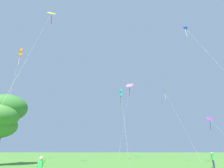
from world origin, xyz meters
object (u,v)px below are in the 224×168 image
object	(u,v)px
tree_right_cluster	(3,115)
kite_red_high	(167,95)
kite_blue_delta	(185,28)
kite_orange_box	(20,53)
kite_purple_streamer	(211,121)
kite_pink_low	(129,88)
kite_teal_box	(121,93)
kite_yellow_diamond	(48,20)
person_near_tree	(213,158)

from	to	relation	value
tree_right_cluster	kite_red_high	bearing A→B (deg)	36.73
kite_blue_delta	kite_orange_box	world-z (taller)	kite_orange_box
kite_purple_streamer	kite_orange_box	bearing A→B (deg)	176.46
kite_pink_low	kite_purple_streamer	distance (m)	25.58
kite_teal_box	tree_right_cluster	bearing A→B (deg)	-139.63
kite_teal_box	kite_yellow_diamond	bearing A→B (deg)	-123.33
tree_right_cluster	kite_teal_box	bearing A→B (deg)	40.37
kite_blue_delta	person_near_tree	world-z (taller)	kite_blue_delta
kite_orange_box	person_near_tree	size ratio (longest dim) A/B	14.26
kite_teal_box	kite_pink_low	bearing A→B (deg)	80.51
kite_blue_delta	tree_right_cluster	bearing A→B (deg)	-179.86
kite_blue_delta	kite_pink_low	xyz separation A→B (m)	(-7.15, 26.79, 0.09)
kite_orange_box	kite_purple_streamer	bearing A→B (deg)	-3.54
person_near_tree	kite_pink_low	bearing A→B (deg)	105.08
kite_purple_streamer	person_near_tree	bearing A→B (deg)	-118.47
kite_blue_delta	tree_right_cluster	xyz separation A→B (m)	(-24.50, -0.06, -12.48)
kite_blue_delta	kite_teal_box	world-z (taller)	kite_blue_delta
kite_pink_low	person_near_tree	distance (m)	33.39
person_near_tree	tree_right_cluster	xyz separation A→B (m)	(-24.74, 0.57, 4.98)
kite_pink_low	kite_orange_box	world-z (taller)	kite_orange_box
kite_pink_low	kite_yellow_diamond	distance (m)	31.51
kite_red_high	kite_yellow_diamond	world-z (taller)	kite_yellow_diamond
kite_red_high	kite_pink_low	size ratio (longest dim) A/B	0.78
kite_blue_delta	kite_purple_streamer	size ratio (longest dim) A/B	2.75
kite_blue_delta	kite_red_high	size ratio (longest dim) A/B	1.21
kite_orange_box	kite_red_high	bearing A→B (deg)	15.79
kite_pink_low	tree_right_cluster	distance (m)	34.35
kite_purple_streamer	tree_right_cluster	distance (m)	30.45
kite_red_high	kite_teal_box	xyz separation A→B (m)	(-10.73, -6.44, -1.26)
kite_purple_streamer	kite_orange_box	world-z (taller)	kite_orange_box
kite_pink_low	kite_orange_box	distance (m)	28.92
kite_orange_box	person_near_tree	bearing A→B (deg)	-19.21
kite_purple_streamer	kite_yellow_diamond	world-z (taller)	kite_yellow_diamond
kite_orange_box	kite_teal_box	bearing A→B (deg)	6.93
kite_orange_box	kite_teal_box	size ratio (longest dim) A/B	1.64
tree_right_cluster	kite_yellow_diamond	bearing A→B (deg)	-23.16
kite_red_high	tree_right_cluster	size ratio (longest dim) A/B	1.81
tree_right_cluster	kite_blue_delta	bearing A→B (deg)	0.14
kite_yellow_diamond	kite_teal_box	xyz separation A→B (m)	(9.84, 14.96, -6.15)
kite_blue_delta	kite_yellow_diamond	size ratio (longest dim) A/B	0.91
kite_teal_box	kite_purple_streamer	bearing A→B (deg)	-18.33
kite_yellow_diamond	tree_right_cluster	size ratio (longest dim) A/B	2.40
kite_orange_box	tree_right_cluster	distance (m)	19.29
kite_purple_streamer	tree_right_cluster	bearing A→B (deg)	-164.79
kite_blue_delta	tree_right_cluster	distance (m)	27.50
kite_pink_low	kite_yellow_diamond	bearing A→B (deg)	-112.77
kite_teal_box	tree_right_cluster	distance (m)	20.80
kite_blue_delta	kite_orange_box	size ratio (longest dim) A/B	0.85
kite_yellow_diamond	person_near_tree	size ratio (longest dim) A/B	13.38
person_near_tree	tree_right_cluster	distance (m)	25.25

